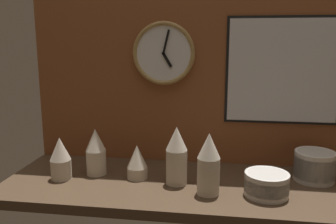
{
  "coord_description": "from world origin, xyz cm",
  "views": [
    {
      "loc": [
        8.99,
        -139.93,
        58.39
      ],
      "look_at": [
        -12.08,
        4.0,
        28.67
      ],
      "focal_mm": 38.0,
      "sensor_mm": 36.0,
      "label": 1
    }
  ],
  "objects_px": {
    "cup_stack_center_left": "(137,162)",
    "bowl_stack_far_right": "(315,165)",
    "cup_stack_left": "(96,152)",
    "cup_stack_far_left": "(60,158)",
    "cup_stack_center_right": "(209,164)",
    "menu_board": "(283,71)",
    "wall_clock": "(164,53)",
    "cup_stack_center": "(177,155)",
    "bowl_stack_right": "(267,183)"
  },
  "relations": [
    {
      "from": "cup_stack_center_right",
      "to": "cup_stack_far_left",
      "type": "distance_m",
      "value": 0.63
    },
    {
      "from": "cup_stack_center",
      "to": "bowl_stack_far_right",
      "type": "relative_size",
      "value": 1.44
    },
    {
      "from": "cup_stack_left",
      "to": "cup_stack_far_left",
      "type": "distance_m",
      "value": 0.15
    },
    {
      "from": "cup_stack_center",
      "to": "wall_clock",
      "type": "distance_m",
      "value": 0.49
    },
    {
      "from": "cup_stack_left",
      "to": "cup_stack_far_left",
      "type": "height_order",
      "value": "cup_stack_left"
    },
    {
      "from": "bowl_stack_right",
      "to": "wall_clock",
      "type": "bearing_deg",
      "value": 143.95
    },
    {
      "from": "cup_stack_center",
      "to": "bowl_stack_far_right",
      "type": "distance_m",
      "value": 0.59
    },
    {
      "from": "bowl_stack_far_right",
      "to": "menu_board",
      "type": "relative_size",
      "value": 0.33
    },
    {
      "from": "menu_board",
      "to": "bowl_stack_right",
      "type": "bearing_deg",
      "value": -105.05
    },
    {
      "from": "cup_stack_left",
      "to": "bowl_stack_right",
      "type": "bearing_deg",
      "value": -9.42
    },
    {
      "from": "bowl_stack_far_right",
      "to": "wall_clock",
      "type": "height_order",
      "value": "wall_clock"
    },
    {
      "from": "bowl_stack_right",
      "to": "cup_stack_center_left",
      "type": "bearing_deg",
      "value": 169.45
    },
    {
      "from": "menu_board",
      "to": "cup_stack_far_left",
      "type": "bearing_deg",
      "value": -162.84
    },
    {
      "from": "wall_clock",
      "to": "menu_board",
      "type": "relative_size",
      "value": 0.58
    },
    {
      "from": "cup_stack_center_left",
      "to": "wall_clock",
      "type": "distance_m",
      "value": 0.51
    },
    {
      "from": "cup_stack_center",
      "to": "bowl_stack_right",
      "type": "bearing_deg",
      "value": -10.44
    },
    {
      "from": "menu_board",
      "to": "cup_stack_left",
      "type": "bearing_deg",
      "value": -165.04
    },
    {
      "from": "cup_stack_center_left",
      "to": "bowl_stack_far_right",
      "type": "relative_size",
      "value": 0.87
    },
    {
      "from": "cup_stack_center_left",
      "to": "menu_board",
      "type": "height_order",
      "value": "menu_board"
    },
    {
      "from": "wall_clock",
      "to": "bowl_stack_far_right",
      "type": "bearing_deg",
      "value": -12.0
    },
    {
      "from": "bowl_stack_right",
      "to": "menu_board",
      "type": "distance_m",
      "value": 0.53
    },
    {
      "from": "cup_stack_center_left",
      "to": "bowl_stack_far_right",
      "type": "height_order",
      "value": "cup_stack_center_left"
    },
    {
      "from": "cup_stack_center",
      "to": "bowl_stack_far_right",
      "type": "bearing_deg",
      "value": 11.75
    },
    {
      "from": "cup_stack_center_right",
      "to": "wall_clock",
      "type": "height_order",
      "value": "wall_clock"
    },
    {
      "from": "cup_stack_center_left",
      "to": "bowl_stack_far_right",
      "type": "bearing_deg",
      "value": 6.57
    },
    {
      "from": "wall_clock",
      "to": "menu_board",
      "type": "distance_m",
      "value": 0.54
    },
    {
      "from": "bowl_stack_far_right",
      "to": "menu_board",
      "type": "height_order",
      "value": "menu_board"
    },
    {
      "from": "bowl_stack_far_right",
      "to": "wall_clock",
      "type": "bearing_deg",
      "value": 168.0
    },
    {
      "from": "cup_stack_center_left",
      "to": "cup_stack_center_right",
      "type": "bearing_deg",
      "value": -20.5
    },
    {
      "from": "cup_stack_far_left",
      "to": "bowl_stack_far_right",
      "type": "relative_size",
      "value": 1.08
    },
    {
      "from": "cup_stack_left",
      "to": "cup_stack_center_right",
      "type": "relative_size",
      "value": 0.85
    },
    {
      "from": "cup_stack_far_left",
      "to": "cup_stack_center_right",
      "type": "bearing_deg",
      "value": -5.59
    },
    {
      "from": "cup_stack_center",
      "to": "cup_stack_center_left",
      "type": "xyz_separation_m",
      "value": [
        -0.17,
        0.03,
        -0.05
      ]
    },
    {
      "from": "cup_stack_center",
      "to": "cup_stack_far_left",
      "type": "height_order",
      "value": "cup_stack_center"
    },
    {
      "from": "menu_board",
      "to": "wall_clock",
      "type": "bearing_deg",
      "value": -179.05
    },
    {
      "from": "cup_stack_far_left",
      "to": "wall_clock",
      "type": "relative_size",
      "value": 0.62
    },
    {
      "from": "cup_stack_far_left",
      "to": "wall_clock",
      "type": "xyz_separation_m",
      "value": [
        0.4,
        0.28,
        0.43
      ]
    },
    {
      "from": "bowl_stack_right",
      "to": "wall_clock",
      "type": "height_order",
      "value": "wall_clock"
    },
    {
      "from": "cup_stack_center_left",
      "to": "cup_stack_far_left",
      "type": "relative_size",
      "value": 0.8
    },
    {
      "from": "cup_stack_center_right",
      "to": "menu_board",
      "type": "bearing_deg",
      "value": 48.51
    },
    {
      "from": "cup_stack_center_right",
      "to": "bowl_stack_far_right",
      "type": "bearing_deg",
      "value": 24.59
    },
    {
      "from": "cup_stack_center_left",
      "to": "menu_board",
      "type": "relative_size",
      "value": 0.29
    },
    {
      "from": "cup_stack_center",
      "to": "cup_stack_center_left",
      "type": "height_order",
      "value": "cup_stack_center"
    },
    {
      "from": "bowl_stack_far_right",
      "to": "bowl_stack_right",
      "type": "distance_m",
      "value": 0.29
    },
    {
      "from": "cup_stack_center",
      "to": "cup_stack_left",
      "type": "bearing_deg",
      "value": 171.59
    },
    {
      "from": "cup_stack_left",
      "to": "bowl_stack_right",
      "type": "height_order",
      "value": "cup_stack_left"
    },
    {
      "from": "cup_stack_center",
      "to": "cup_stack_center_right",
      "type": "relative_size",
      "value": 1.0
    },
    {
      "from": "cup_stack_center",
      "to": "cup_stack_center_right",
      "type": "xyz_separation_m",
      "value": [
        0.13,
        -0.08,
        0.0
      ]
    },
    {
      "from": "bowl_stack_right",
      "to": "cup_stack_far_left",
      "type": "bearing_deg",
      "value": 176.96
    },
    {
      "from": "cup_stack_center_left",
      "to": "menu_board",
      "type": "bearing_deg",
      "value": 20.94
    }
  ]
}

